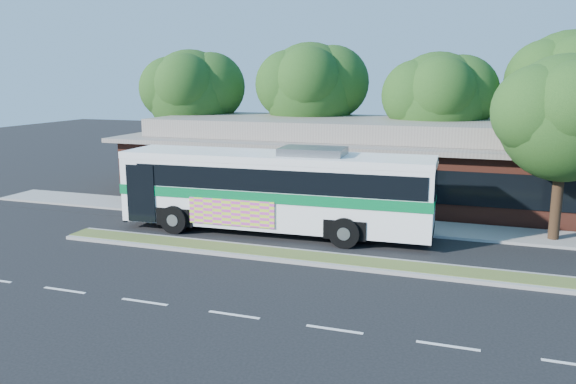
# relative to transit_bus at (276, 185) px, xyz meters

# --- Properties ---
(ground) EXTENTS (120.00, 120.00, 0.00)m
(ground) POSITION_rel_transit_bus_xyz_m (4.88, -3.80, -2.15)
(ground) COLOR black
(ground) RESTS_ON ground
(median_strip) EXTENTS (26.00, 1.10, 0.15)m
(median_strip) POSITION_rel_transit_bus_xyz_m (4.88, -3.20, -2.07)
(median_strip) COLOR #525D27
(median_strip) RESTS_ON ground
(sidewalk) EXTENTS (44.00, 2.60, 0.12)m
(sidewalk) POSITION_rel_transit_bus_xyz_m (4.88, 2.60, -2.09)
(sidewalk) COLOR gray
(sidewalk) RESTS_ON ground
(parking_lot) EXTENTS (14.00, 12.00, 0.01)m
(parking_lot) POSITION_rel_transit_bus_xyz_m (-13.12, 6.20, -2.14)
(parking_lot) COLOR black
(parking_lot) RESTS_ON ground
(plaza_building) EXTENTS (33.20, 11.20, 4.45)m
(plaza_building) POSITION_rel_transit_bus_xyz_m (4.88, 9.19, -0.02)
(plaza_building) COLOR maroon
(plaza_building) RESTS_ON ground
(tree_bg_a) EXTENTS (6.47, 5.80, 8.63)m
(tree_bg_a) POSITION_rel_transit_bus_xyz_m (-9.71, 11.34, 3.72)
(tree_bg_a) COLOR black
(tree_bg_a) RESTS_ON ground
(tree_bg_b) EXTENTS (6.69, 6.00, 9.00)m
(tree_bg_b) POSITION_rel_transit_bus_xyz_m (-1.69, 12.34, 4.00)
(tree_bg_b) COLOR black
(tree_bg_b) RESTS_ON ground
(tree_bg_c) EXTENTS (6.24, 5.60, 8.26)m
(tree_bg_c) POSITION_rel_transit_bus_xyz_m (6.28, 11.33, 3.45)
(tree_bg_c) COLOR black
(tree_bg_c) RESTS_ON ground
(transit_bus) EXTENTS (13.86, 3.60, 3.86)m
(transit_bus) POSITION_rel_transit_bus_xyz_m (0.00, 0.00, 0.00)
(transit_bus) COLOR white
(transit_bus) RESTS_ON ground
(sedan) EXTENTS (4.56, 3.34, 1.23)m
(sedan) POSITION_rel_transit_bus_xyz_m (-8.26, 6.19, -1.53)
(sedan) COLOR silver
(sedan) RESTS_ON ground
(sidewalk_tree) EXTENTS (5.75, 5.16, 7.74)m
(sidewalk_tree) POSITION_rel_transit_bus_xyz_m (11.90, 2.52, 3.14)
(sidewalk_tree) COLOR black
(sidewalk_tree) RESTS_ON ground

